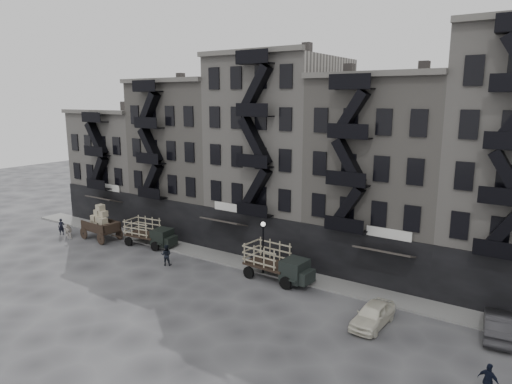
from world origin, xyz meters
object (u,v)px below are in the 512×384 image
Objects in this scene: wagon at (100,220)px; stake_truck_east at (277,260)px; horse at (67,230)px; car_east at (373,315)px; pedestrian_mid at (166,255)px; stake_truck_west at (149,231)px; policeman at (488,381)px; pedestrian_west at (61,227)px; car_far at (499,325)px.

wagon is 0.75× the size of stake_truck_east.
car_east is (31.50, -0.33, -0.10)m from horse.
horse is 13.73m from pedestrian_mid.
stake_truck_west is at bearing -177.99° from stake_truck_east.
stake_truck_east is 16.66m from policeman.
wagon is 28.35m from car_east.
pedestrian_west is (-10.11, -2.51, -0.61)m from stake_truck_west.
stake_truck_east reaches higher than stake_truck_west.
pedestrian_mid is (-24.30, -2.42, 0.14)m from car_far.
pedestrian_mid is (-9.23, -2.42, -0.68)m from stake_truck_east.
pedestrian_west is 0.97× the size of policeman.
stake_truck_east is 1.36× the size of car_east.
policeman is (15.35, -6.44, -0.71)m from stake_truck_east.
car_east is 7.73m from policeman.
wagon is 10.65m from pedestrian_mid.
car_far is at bearing 26.00° from car_east.
car_far is 2.55× the size of pedestrian_mid.
wagon is 19.75m from stake_truck_east.
policeman is at bearing -77.05° from horse.
stake_truck_west reaches higher than horse.
horse is 0.36× the size of stake_truck_west.
car_east is at bearing 15.73° from car_far.
car_east is at bearing -71.69° from horse.
stake_truck_west is at bearing 16.77° from wagon.
wagon reaches higher than pedestrian_mid.
horse reaches higher than car_far.
stake_truck_west reaches higher than policeman.
horse is 23.10m from stake_truck_east.
pedestrian_west is at bearing -172.79° from stake_truck_west.
car_far is at bearing -67.42° from horse.
car_far is (38.03, 2.45, -0.06)m from horse.
policeman is (38.31, -3.99, 0.05)m from horse.
wagon is at bearing -174.23° from stake_truck_west.
stake_truck_east is 3.27× the size of policeman.
stake_truck_east is at bearing -7.32° from car_far.
horse is at bearing -52.13° from pedestrian_west.
pedestrian_mid is at bearing -3.97° from wagon.
car_east is at bearing -40.98° from pedestrian_west.
pedestrian_west is at bearing -160.03° from wagon.
horse is at bearing -150.09° from wagon.
car_east is (22.68, -3.12, -0.74)m from stake_truck_west.
pedestrian_mid is at bearing -70.96° from horse.
horse is at bearing -170.53° from stake_truck_east.
pedestrian_mid is at bearing -1.63° from car_far.
wagon reaches higher than car_far.
car_far is at bearing -7.40° from stake_truck_west.
pedestrian_west is (-1.29, 0.28, 0.03)m from horse.
pedestrian_mid is 1.03× the size of policeman.
stake_truck_west reaches higher than car_far.
car_far reaches higher than car_east.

